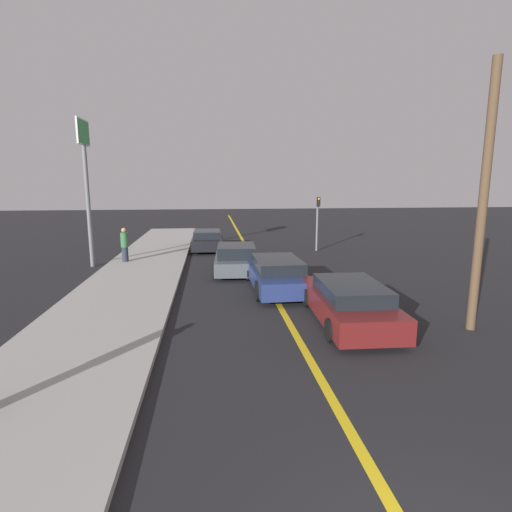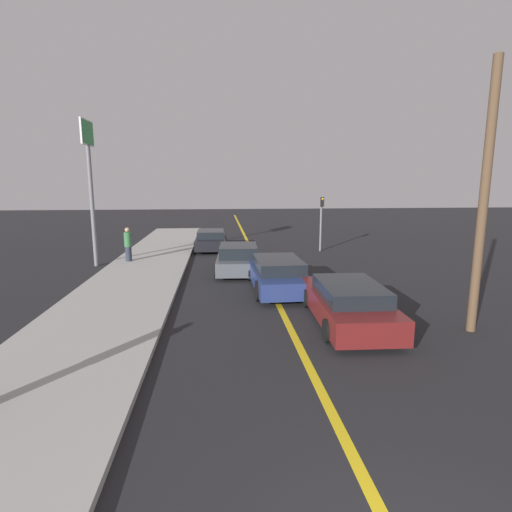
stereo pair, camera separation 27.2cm
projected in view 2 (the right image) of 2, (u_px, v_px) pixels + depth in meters
The scene contains 10 objects.
road_center_line at pixel (257, 260), 21.22m from camera, with size 0.20×60.00×0.01m.
sidewalk_left at pixel (146, 268), 18.86m from camera, with size 3.76×32.23×0.15m.
car_near_right_lane at pixel (347, 303), 11.62m from camera, with size 2.12×4.82×1.23m.
car_ahead_center at pixel (277, 274), 15.25m from camera, with size 2.08×4.82×1.24m.
car_far_distant at pixel (238, 259), 18.22m from camera, with size 2.16×4.10×1.28m.
car_parked_left_lot at pixel (211, 240), 24.37m from camera, with size 1.92×4.15×1.21m.
pedestrian_mid_group at pixel (128, 244), 20.03m from camera, with size 0.36×0.36×1.70m.
traffic_light at pixel (321, 217), 23.61m from camera, with size 0.18×0.40×3.22m.
roadside_sign at pixel (89, 162), 18.82m from camera, with size 0.20×1.71×6.93m.
utility_pole at pixel (484, 201), 10.44m from camera, with size 0.24×0.24×7.17m.
Camera 2 is at (-1.94, -2.74, 4.05)m, focal length 28.00 mm.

